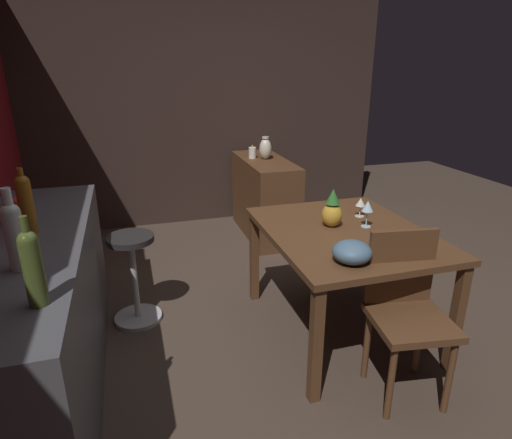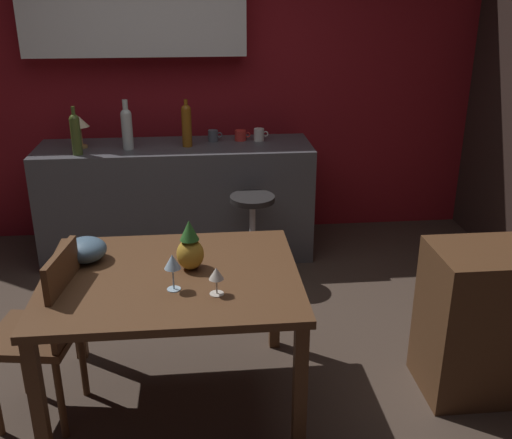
{
  "view_description": "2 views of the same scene",
  "coord_description": "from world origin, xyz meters",
  "px_view_note": "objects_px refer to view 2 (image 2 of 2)",
  "views": [
    {
      "loc": [
        -2.3,
        1.0,
        1.75
      ],
      "look_at": [
        0.34,
        0.21,
        0.75
      ],
      "focal_mm": 30.13,
      "sensor_mm": 36.0,
      "label": 1
    },
    {
      "loc": [
        0.16,
        -2.9,
        2.05
      ],
      "look_at": [
        0.46,
        0.18,
        0.82
      ],
      "focal_mm": 41.52,
      "sensor_mm": 36.0,
      "label": 2
    }
  ],
  "objects_px": {
    "pineapple_centerpiece": "(190,248)",
    "cup_slate": "(213,136)",
    "chair_near_window": "(46,328)",
    "cup_red": "(241,135)",
    "counter_lamp": "(80,124)",
    "dining_table": "(172,289)",
    "cup_white": "(259,135)",
    "wine_bottle_clear": "(127,127)",
    "fruit_bowl": "(85,250)",
    "wine_bottle_amber": "(187,124)",
    "wine_glass_right": "(172,263)",
    "bar_stool": "(252,236)",
    "wine_bottle_olive": "(76,133)",
    "wine_glass_left": "(216,275)"
  },
  "relations": [
    {
      "from": "wine_bottle_olive",
      "to": "bar_stool",
      "type": "bearing_deg",
      "value": -14.82
    },
    {
      "from": "wine_bottle_olive",
      "to": "cup_red",
      "type": "height_order",
      "value": "wine_bottle_olive"
    },
    {
      "from": "cup_slate",
      "to": "counter_lamp",
      "type": "xyz_separation_m",
      "value": [
        -1.0,
        -0.1,
        0.14
      ]
    },
    {
      "from": "fruit_bowl",
      "to": "wine_bottle_amber",
      "type": "height_order",
      "value": "wine_bottle_amber"
    },
    {
      "from": "bar_stool",
      "to": "cup_red",
      "type": "bearing_deg",
      "value": 93.07
    },
    {
      "from": "pineapple_centerpiece",
      "to": "wine_bottle_olive",
      "type": "distance_m",
      "value": 1.82
    },
    {
      "from": "bar_stool",
      "to": "wine_bottle_amber",
      "type": "height_order",
      "value": "wine_bottle_amber"
    },
    {
      "from": "wine_bottle_amber",
      "to": "cup_white",
      "type": "xyz_separation_m",
      "value": [
        0.56,
        0.12,
        -0.12
      ]
    },
    {
      "from": "bar_stool",
      "to": "wine_glass_right",
      "type": "bearing_deg",
      "value": -108.55
    },
    {
      "from": "chair_near_window",
      "to": "bar_stool",
      "type": "distance_m",
      "value": 1.81
    },
    {
      "from": "dining_table",
      "to": "wine_bottle_olive",
      "type": "relative_size",
      "value": 3.54
    },
    {
      "from": "pineapple_centerpiece",
      "to": "cup_slate",
      "type": "xyz_separation_m",
      "value": [
        0.18,
        1.91,
        0.1
      ]
    },
    {
      "from": "wine_bottle_olive",
      "to": "wine_bottle_amber",
      "type": "bearing_deg",
      "value": 11.42
    },
    {
      "from": "pineapple_centerpiece",
      "to": "cup_white",
      "type": "distance_m",
      "value": 1.97
    },
    {
      "from": "pineapple_centerpiece",
      "to": "wine_bottle_clear",
      "type": "xyz_separation_m",
      "value": [
        -0.47,
        1.74,
        0.22
      ]
    },
    {
      "from": "fruit_bowl",
      "to": "wine_bottle_amber",
      "type": "bearing_deg",
      "value": 72.79
    },
    {
      "from": "dining_table",
      "to": "counter_lamp",
      "type": "height_order",
      "value": "counter_lamp"
    },
    {
      "from": "cup_white",
      "to": "dining_table",
      "type": "bearing_deg",
      "value": -107.98
    },
    {
      "from": "wine_glass_left",
      "to": "wine_bottle_clear",
      "type": "relative_size",
      "value": 0.36
    },
    {
      "from": "cup_white",
      "to": "wine_bottle_clear",
      "type": "bearing_deg",
      "value": -171.3
    },
    {
      "from": "fruit_bowl",
      "to": "counter_lamp",
      "type": "relative_size",
      "value": 0.9
    },
    {
      "from": "wine_glass_right",
      "to": "wine_bottle_clear",
      "type": "height_order",
      "value": "wine_bottle_clear"
    },
    {
      "from": "cup_slate",
      "to": "counter_lamp",
      "type": "distance_m",
      "value": 1.01
    },
    {
      "from": "chair_near_window",
      "to": "fruit_bowl",
      "type": "relative_size",
      "value": 4.28
    },
    {
      "from": "chair_near_window",
      "to": "cup_white",
      "type": "relative_size",
      "value": 7.97
    },
    {
      "from": "chair_near_window",
      "to": "bar_stool",
      "type": "bearing_deg",
      "value": 51.11
    },
    {
      "from": "wine_bottle_amber",
      "to": "wine_bottle_clear",
      "type": "bearing_deg",
      "value": -175.78
    },
    {
      "from": "wine_bottle_amber",
      "to": "cup_red",
      "type": "bearing_deg",
      "value": 19.01
    },
    {
      "from": "wine_bottle_amber",
      "to": "wine_glass_right",
      "type": "bearing_deg",
      "value": -91.47
    },
    {
      "from": "fruit_bowl",
      "to": "wine_bottle_clear",
      "type": "xyz_separation_m",
      "value": [
        0.06,
        1.6,
        0.27
      ]
    },
    {
      "from": "wine_glass_right",
      "to": "cup_red",
      "type": "xyz_separation_m",
      "value": [
        0.47,
        2.13,
        0.06
      ]
    },
    {
      "from": "cup_white",
      "to": "pineapple_centerpiece",
      "type": "bearing_deg",
      "value": -105.8
    },
    {
      "from": "pineapple_centerpiece",
      "to": "cup_slate",
      "type": "distance_m",
      "value": 1.92
    },
    {
      "from": "bar_stool",
      "to": "wine_bottle_clear",
      "type": "height_order",
      "value": "wine_bottle_clear"
    },
    {
      "from": "dining_table",
      "to": "counter_lamp",
      "type": "distance_m",
      "value": 2.04
    },
    {
      "from": "cup_slate",
      "to": "chair_near_window",
      "type": "bearing_deg",
      "value": -113.46
    },
    {
      "from": "chair_near_window",
      "to": "counter_lamp",
      "type": "xyz_separation_m",
      "value": [
        -0.12,
        1.92,
        0.57
      ]
    },
    {
      "from": "wine_glass_left",
      "to": "wine_bottle_clear",
      "type": "height_order",
      "value": "wine_bottle_clear"
    },
    {
      "from": "counter_lamp",
      "to": "dining_table",
      "type": "bearing_deg",
      "value": -68.82
    },
    {
      "from": "bar_stool",
      "to": "cup_slate",
      "type": "distance_m",
      "value": 0.9
    },
    {
      "from": "cup_slate",
      "to": "counter_lamp",
      "type": "bearing_deg",
      "value": -174.12
    },
    {
      "from": "wine_bottle_olive",
      "to": "cup_white",
      "type": "bearing_deg",
      "value": 11.72
    },
    {
      "from": "bar_stool",
      "to": "wine_glass_right",
      "type": "distance_m",
      "value": 1.67
    },
    {
      "from": "chair_near_window",
      "to": "cup_slate",
      "type": "xyz_separation_m",
      "value": [
        0.88,
        2.03,
        0.43
      ]
    },
    {
      "from": "chair_near_window",
      "to": "wine_bottle_clear",
      "type": "height_order",
      "value": "wine_bottle_clear"
    },
    {
      "from": "bar_stool",
      "to": "wine_bottle_amber",
      "type": "xyz_separation_m",
      "value": [
        -0.45,
        0.49,
        0.73
      ]
    },
    {
      "from": "wine_bottle_olive",
      "to": "cup_white",
      "type": "xyz_separation_m",
      "value": [
        1.35,
        0.28,
        -0.11
      ]
    },
    {
      "from": "bar_stool",
      "to": "wine_bottle_olive",
      "type": "distance_m",
      "value": 1.47
    },
    {
      "from": "wine_glass_left",
      "to": "cup_red",
      "type": "bearing_deg",
      "value": 82.91
    },
    {
      "from": "pineapple_centerpiece",
      "to": "cup_red",
      "type": "bearing_deg",
      "value": 78.45
    }
  ]
}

